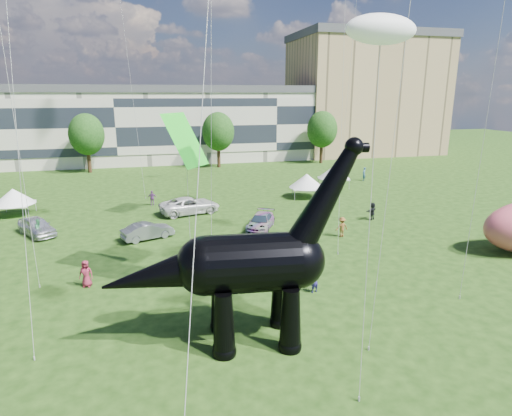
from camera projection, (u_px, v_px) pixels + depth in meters
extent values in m
plane|color=#16330C|center=(236.00, 366.00, 18.89)|extent=(220.00, 220.00, 0.00)
cube|color=beige|center=(118.00, 128.00, 73.52)|extent=(78.00, 11.00, 12.00)
cube|color=tan|center=(364.00, 97.00, 86.42)|extent=(28.00, 18.00, 22.00)
cylinder|color=#382314|center=(89.00, 162.00, 65.28)|extent=(0.56, 0.56, 3.20)
ellipsoid|color=#14380F|center=(86.00, 131.00, 64.06)|extent=(5.20, 5.20, 6.24)
cylinder|color=#382314|center=(219.00, 157.00, 70.02)|extent=(0.56, 0.56, 3.20)
ellipsoid|color=#14380F|center=(218.00, 128.00, 68.80)|extent=(5.20, 5.20, 6.24)
cylinder|color=#382314|center=(321.00, 154.00, 74.29)|extent=(0.56, 0.56, 3.20)
ellipsoid|color=#14380F|center=(322.00, 126.00, 73.07)|extent=(5.20, 5.20, 6.24)
cone|color=black|center=(224.00, 325.00, 19.34)|extent=(1.17, 1.17, 3.09)
sphere|color=black|center=(224.00, 351.00, 19.69)|extent=(1.13, 1.13, 1.13)
cone|color=black|center=(221.00, 302.00, 21.50)|extent=(1.17, 1.17, 3.09)
sphere|color=black|center=(221.00, 326.00, 21.85)|extent=(1.13, 1.13, 1.13)
cone|color=black|center=(290.00, 320.00, 19.77)|extent=(1.17, 1.17, 3.09)
sphere|color=black|center=(290.00, 346.00, 20.12)|extent=(1.13, 1.13, 1.13)
cone|color=black|center=(281.00, 298.00, 21.94)|extent=(1.17, 1.17, 3.09)
sphere|color=black|center=(280.00, 321.00, 22.29)|extent=(1.13, 1.13, 1.13)
cylinder|color=black|center=(252.00, 263.00, 19.99)|extent=(4.58, 3.20, 2.78)
sphere|color=black|center=(205.00, 265.00, 19.68)|extent=(2.78, 2.78, 2.78)
sphere|color=black|center=(297.00, 260.00, 20.29)|extent=(2.68, 2.68, 2.68)
cone|color=black|center=(325.00, 198.00, 19.70)|extent=(4.01, 1.93, 5.45)
sphere|color=black|center=(354.00, 147.00, 19.27)|extent=(0.86, 0.86, 0.86)
cylinder|color=black|center=(360.00, 148.00, 19.32)|extent=(0.76, 0.52, 0.45)
cone|color=black|center=(159.00, 275.00, 19.47)|extent=(5.64, 2.70, 3.02)
imported|color=silver|center=(37.00, 226.00, 36.29)|extent=(4.07, 4.85, 1.56)
imported|color=slate|center=(148.00, 231.00, 35.35)|extent=(4.49, 2.90, 1.40)
imported|color=silver|center=(190.00, 205.00, 42.90)|extent=(6.47, 4.11, 1.66)
imported|color=#595960|center=(261.00, 222.00, 38.02)|extent=(3.83, 5.03, 1.36)
cube|color=white|center=(306.00, 188.00, 49.53)|extent=(3.83, 3.83, 0.13)
cone|color=white|center=(307.00, 181.00, 49.31)|extent=(4.86, 4.86, 1.58)
cylinder|color=#999999|center=(295.00, 195.00, 48.26)|extent=(0.06, 0.06, 1.16)
cylinder|color=#999999|center=(321.00, 195.00, 48.25)|extent=(0.06, 0.06, 1.16)
cylinder|color=#999999|center=(293.00, 190.00, 51.10)|extent=(0.06, 0.06, 1.16)
cylinder|color=#999999|center=(317.00, 190.00, 51.09)|extent=(0.06, 0.06, 1.16)
cube|color=silver|center=(334.00, 179.00, 54.80)|extent=(3.25, 3.25, 0.13)
cone|color=silver|center=(334.00, 172.00, 54.58)|extent=(4.11, 4.11, 1.59)
cylinder|color=#999999|center=(327.00, 186.00, 53.23)|extent=(0.06, 0.06, 1.17)
cylinder|color=#999999|center=(349.00, 185.00, 53.88)|extent=(0.06, 0.06, 1.17)
cylinder|color=#999999|center=(318.00, 181.00, 56.03)|extent=(0.06, 0.06, 1.17)
cylinder|color=#999999|center=(339.00, 180.00, 56.68)|extent=(0.06, 0.06, 1.17)
cube|color=white|center=(15.00, 204.00, 42.18)|extent=(3.32, 3.32, 0.12)
cone|color=white|center=(14.00, 196.00, 41.97)|extent=(4.20, 4.20, 1.53)
cylinder|color=#999999|center=(26.00, 213.00, 41.18)|extent=(0.06, 0.06, 1.12)
cylinder|color=#999999|center=(6.00, 207.00, 43.47)|extent=(0.06, 0.06, 1.12)
cylinder|color=#999999|center=(36.00, 206.00, 43.91)|extent=(0.06, 0.06, 1.12)
imported|color=maroon|center=(86.00, 274.00, 26.54)|extent=(0.93, 0.70, 1.72)
imported|color=#33814C|center=(39.00, 229.00, 35.50)|extent=(1.00, 1.02, 1.65)
imported|color=black|center=(372.00, 211.00, 40.76)|extent=(1.60, 1.25, 1.70)
imported|color=#305779|center=(364.00, 174.00, 59.31)|extent=(0.79, 0.79, 1.85)
imported|color=#6B3578|center=(152.00, 198.00, 46.11)|extent=(0.96, 0.41, 1.62)
imported|color=navy|center=(314.00, 280.00, 25.79)|extent=(0.66, 0.55, 1.56)
imported|color=brown|center=(342.00, 227.00, 35.89)|extent=(1.17, 0.77, 1.70)
plane|color=green|center=(185.00, 140.00, 25.94)|extent=(3.56, 3.93, 3.17)
ellipsoid|color=silver|center=(381.00, 29.00, 15.33)|extent=(3.02, 2.46, 1.08)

